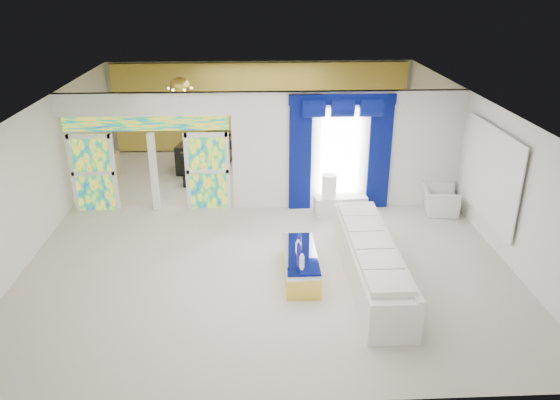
{
  "coord_description": "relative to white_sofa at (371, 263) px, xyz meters",
  "views": [
    {
      "loc": [
        -0.2,
        -11.85,
        5.57
      ],
      "look_at": [
        0.3,
        -1.2,
        1.1
      ],
      "focal_mm": 34.48,
      "sensor_mm": 36.0,
      "label": 1
    }
  ],
  "objects": [
    {
      "name": "table_lamp",
      "position": [
        -0.39,
        3.3,
        0.34
      ],
      "size": [
        0.36,
        0.36,
        0.58
      ],
      "primitive_type": "cylinder",
      "color": "white",
      "rests_on": "console_table"
    },
    {
      "name": "armchair",
      "position": [
        2.43,
        3.24,
        -0.07
      ],
      "size": [
        0.99,
        1.09,
        0.63
      ],
      "primitive_type": "imported",
      "rotation": [
        0.0,
        0.0,
        1.42
      ],
      "color": "silver",
      "rests_on": "ground"
    },
    {
      "name": "decanters",
      "position": [
        -1.36,
        0.41,
        0.13
      ],
      "size": [
        0.14,
        0.89,
        0.24
      ],
      "color": "#1C1596",
      "rests_on": "coffee_table"
    },
    {
      "name": "coffee_table",
      "position": [
        -1.35,
        0.3,
        -0.17
      ],
      "size": [
        0.65,
        1.95,
        0.43
      ],
      "primitive_type": "cube",
      "rotation": [
        0.0,
        0.0,
        -0.0
      ],
      "color": "#E3C147",
      "rests_on": "ground"
    },
    {
      "name": "gold_curtains",
      "position": [
        -2.0,
        8.67,
        1.11
      ],
      "size": [
        9.7,
        0.12,
        2.9
      ],
      "primitive_type": "cube",
      "color": "gold",
      "rests_on": "ground"
    },
    {
      "name": "dividing_header",
      "position": [
        -4.85,
        3.77,
        2.34
      ],
      "size": [
        4.3,
        0.18,
        0.55
      ],
      "primitive_type": "cube",
      "color": "white",
      "rests_on": "dividing_wall"
    },
    {
      "name": "blue_pelmet",
      "position": [
        -0.1,
        3.64,
        2.43
      ],
      "size": [
        2.6,
        0.12,
        0.25
      ],
      "primitive_type": "cube",
      "color": "#030E42",
      "rests_on": "dividing_wall"
    },
    {
      "name": "console_table",
      "position": [
        -0.09,
        3.3,
        -0.17
      ],
      "size": [
        1.34,
        0.51,
        0.44
      ],
      "primitive_type": "cube",
      "rotation": [
        0.0,
        0.0,
        0.07
      ],
      "color": "silver",
      "rests_on": "ground"
    },
    {
      "name": "tv_console",
      "position": [
        -6.54,
        6.13,
        -0.0
      ],
      "size": [
        0.55,
        0.51,
        0.77
      ],
      "primitive_type": "cube",
      "rotation": [
        0.0,
        0.0,
        -0.05
      ],
      "color": "tan",
      "rests_on": "ground"
    },
    {
      "name": "chandelier",
      "position": [
        -4.3,
        6.17,
        2.26
      ],
      "size": [
        0.6,
        0.6,
        0.6
      ],
      "primitive_type": "sphere",
      "color": "gold",
      "rests_on": "ceiling"
    },
    {
      "name": "white_sofa",
      "position": [
        0.0,
        0.0,
        0.0
      ],
      "size": [
        0.89,
        4.1,
        0.78
      ],
      "primitive_type": "cube",
      "rotation": [
        0.0,
        0.0,
        -0.0
      ],
      "color": "silver",
      "rests_on": "ground"
    },
    {
      "name": "stained_transom",
      "position": [
        -4.85,
        3.77,
        1.86
      ],
      "size": [
        4.0,
        0.05,
        0.35
      ],
      "primitive_type": "cube",
      "color": "#994C3F",
      "rests_on": "dividing_header"
    },
    {
      "name": "piano_bench",
      "position": [
        -3.79,
        5.31,
        -0.24
      ],
      "size": [
        0.98,
        0.53,
        0.31
      ],
      "primitive_type": "cube",
      "rotation": [
        0.0,
        0.0,
        -0.2
      ],
      "color": "black",
      "rests_on": "ground"
    },
    {
      "name": "window_pane",
      "position": [
        -0.1,
        3.67,
        1.06
      ],
      "size": [
        1.0,
        0.02,
        2.3
      ],
      "primitive_type": "cube",
      "color": "white",
      "rests_on": "dividing_wall"
    },
    {
      "name": "floor",
      "position": [
        -2.0,
        2.77,
        -0.39
      ],
      "size": [
        12.0,
        12.0,
        0.0
      ],
      "primitive_type": "plane",
      "color": "#B7AF9E",
      "rests_on": "ground"
    },
    {
      "name": "stained_panel_left",
      "position": [
        -6.27,
        3.77,
        0.61
      ],
      "size": [
        0.95,
        0.04,
        2.0
      ],
      "primitive_type": "cube",
      "color": "#994C3F",
      "rests_on": "ground"
    },
    {
      "name": "wall_mirror",
      "position": [
        2.94,
        1.77,
        1.16
      ],
      "size": [
        0.04,
        2.7,
        1.9
      ],
      "primitive_type": "cube",
      "color": "white",
      "rests_on": "ground"
    },
    {
      "name": "dividing_wall",
      "position": [
        0.15,
        3.77,
        1.11
      ],
      "size": [
        5.7,
        0.18,
        3.0
      ],
      "primitive_type": "cube",
      "color": "white",
      "rests_on": "ground"
    },
    {
      "name": "blue_drape_left",
      "position": [
        -1.1,
        3.64,
        1.01
      ],
      "size": [
        0.55,
        0.1,
        2.8
      ],
      "primitive_type": "cube",
      "color": "#030E42",
      "rests_on": "ground"
    },
    {
      "name": "blue_drape_right",
      "position": [
        0.9,
        3.64,
        1.01
      ],
      "size": [
        0.55,
        0.1,
        2.8
      ],
      "primitive_type": "cube",
      "color": "#030E42",
      "rests_on": "ground"
    },
    {
      "name": "grand_piano",
      "position": [
        -3.79,
        6.91,
        0.05
      ],
      "size": [
        1.64,
        1.96,
        0.88
      ],
      "primitive_type": "cube",
      "rotation": [
        0.0,
        0.0,
        -0.2
      ],
      "color": "black",
      "rests_on": "ground"
    },
    {
      "name": "stained_panel_right",
      "position": [
        -3.42,
        3.77,
        0.61
      ],
      "size": [
        0.95,
        0.04,
        2.0
      ],
      "primitive_type": "cube",
      "color": "#994C3F",
      "rests_on": "ground"
    }
  ]
}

